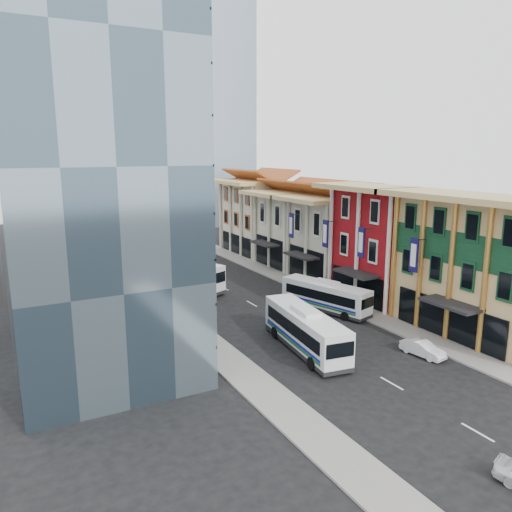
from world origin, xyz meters
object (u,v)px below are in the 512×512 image
bus_left_near (305,329)px  sedan_right (423,349)px  shophouse_tan (484,267)px  office_tower (79,162)px  bus_right (325,296)px  bus_left_far (181,273)px

bus_left_near → sedan_right: (7.50, -5.42, -1.17)m
shophouse_tan → office_tower: (-31.00, 14.00, 9.00)m
bus_right → shophouse_tan: bearing=-70.1°
office_tower → sedan_right: size_ratio=8.24×
bus_left_far → bus_left_near: bearing=-106.7°
bus_right → sedan_right: bearing=-106.7°
shophouse_tan → bus_right: (-8.50, 11.45, -4.42)m
bus_left_far → bus_right: 17.81m
shophouse_tan → office_tower: office_tower is taller
shophouse_tan → bus_left_far: 32.33m
shophouse_tan → bus_left_near: bearing=166.4°
bus_left_far → office_tower: bearing=-159.0°
bus_left_far → bus_right: bus_left_far is taller
office_tower → sedan_right: (22.50, -15.54, -14.40)m
bus_left_near → bus_left_far: 22.42m
office_tower → bus_left_far: size_ratio=2.54×
shophouse_tan → bus_left_near: 17.00m
office_tower → bus_left_near: 22.41m
bus_left_near → bus_right: bus_left_near is taller
bus_right → bus_left_near: bearing=-151.4°
bus_left_near → office_tower: bearing=153.3°
shophouse_tan → sedan_right: bearing=-169.7°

